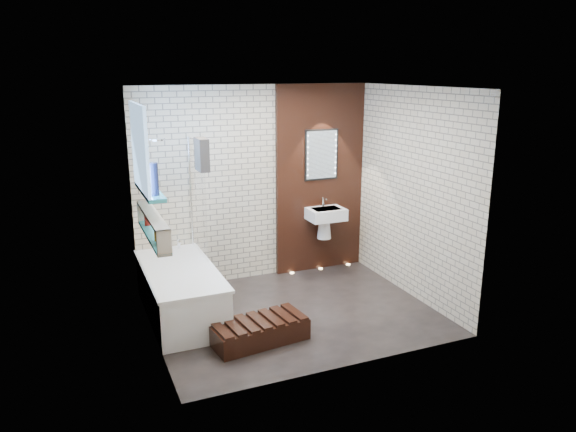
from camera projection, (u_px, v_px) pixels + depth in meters
name	position (u px, v px, depth m)	size (l,w,h in m)	color
ground	(293.00, 313.00, 6.47)	(3.20, 3.20, 0.00)	black
room_shell	(293.00, 206.00, 6.13)	(3.24, 3.20, 2.60)	#BDB096
walnut_panel	(320.00, 179.00, 7.61)	(1.30, 0.06, 2.60)	black
clerestory_window	(142.00, 157.00, 5.70)	(0.18, 1.00, 0.94)	#7FADE0
display_niche	(153.00, 226.00, 5.72)	(0.14, 1.30, 0.26)	teal
bathtub	(180.00, 292.00, 6.34)	(0.79, 1.74, 0.70)	white
bath_screen	(198.00, 198.00, 6.60)	(0.01, 0.78, 1.40)	white
towel	(202.00, 155.00, 6.19)	(0.11, 0.29, 0.37)	#282420
shower_head	(157.00, 140.00, 6.31)	(0.18, 0.18, 0.02)	silver
washbasin	(326.00, 218.00, 7.57)	(0.50, 0.36, 0.58)	white
led_mirror	(322.00, 155.00, 7.49)	(0.50, 0.02, 0.70)	black
walnut_step	(259.00, 332.00, 5.77)	(1.00, 0.44, 0.22)	black
niche_bottles	(154.00, 230.00, 5.70)	(0.06, 0.82, 0.16)	#A26F19
sill_vases	(149.00, 178.00, 5.84)	(0.20, 0.61, 0.33)	#151C3C
floor_uplights	(321.00, 268.00, 7.89)	(0.96, 0.06, 0.01)	#FFD899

